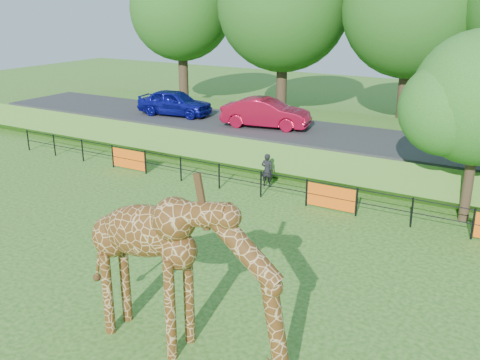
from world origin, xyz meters
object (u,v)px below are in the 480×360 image
Objects in this scene: car_blue at (175,102)px; car_red at (266,113)px; visitor at (267,170)px; giraffe at (185,276)px.

car_blue is 5.81m from car_red.
car_red is (5.81, -0.07, 0.02)m from car_blue.
car_blue is at bearing -34.93° from visitor.
car_red reaches higher than car_blue.
car_red is at bearing -67.44° from visitor.
visitor is (-3.70, 10.97, -1.19)m from giraffe.
giraffe is at bearing 102.61° from visitor.
car_blue is at bearing 126.96° from giraffe.
giraffe is at bearing -168.57° from car_red.
giraffe is at bearing -149.21° from car_blue.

